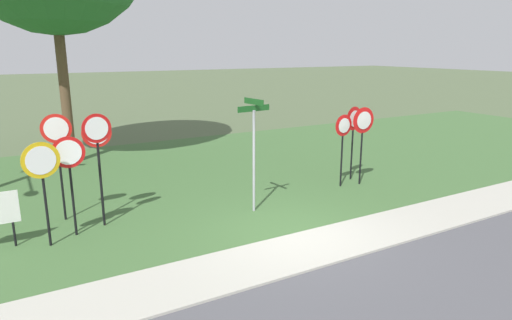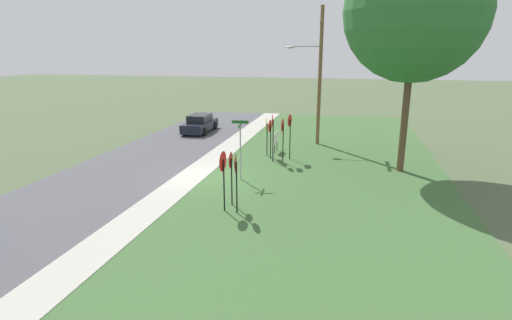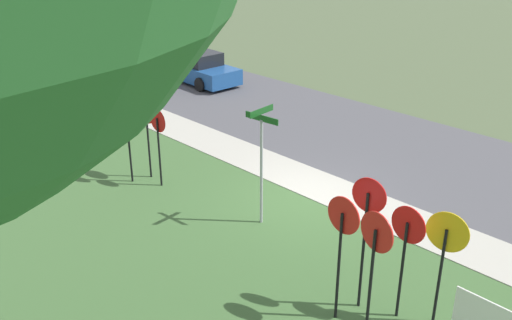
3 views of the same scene
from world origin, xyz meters
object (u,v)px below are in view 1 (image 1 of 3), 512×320
object	(u,v)px
stop_sign_far_center	(70,165)
street_name_post	(254,146)
stop_sign_far_right	(98,147)
stop_sign_near_left	(98,146)
yield_sign_near_left	(343,134)
stop_sign_far_left	(42,172)
yield_sign_far_left	(363,127)
yield_sign_near_right	(354,126)
stop_sign_near_right	(58,144)

from	to	relation	value
stop_sign_far_center	street_name_post	distance (m)	4.38
stop_sign_far_center	stop_sign_far_right	bearing A→B (deg)	51.28
stop_sign_far_center	stop_sign_far_right	world-z (taller)	stop_sign_far_right
stop_sign_near_left	stop_sign_far_center	distance (m)	0.80
stop_sign_far_right	yield_sign_near_left	bearing A→B (deg)	-5.50
yield_sign_near_left	street_name_post	bearing A→B (deg)	-173.92
stop_sign_far_left	stop_sign_far_center	distance (m)	0.67
stop_sign_far_right	yield_sign_far_left	distance (m)	7.74
stop_sign_far_left	stop_sign_far_right	xyz separation A→B (m)	(1.36, 1.20, 0.16)
stop_sign_near_left	yield_sign_near_right	distance (m)	7.88
stop_sign_near_left	stop_sign_far_left	xyz separation A→B (m)	(-1.27, -0.61, -0.29)
stop_sign_far_left	yield_sign_near_left	xyz separation A→B (m)	(8.34, 0.22, -0.02)
street_name_post	yield_sign_far_left	bearing A→B (deg)	-0.01
street_name_post	stop_sign_near_right	bearing A→B (deg)	152.47
stop_sign_far_right	street_name_post	distance (m)	3.86
stop_sign_near_right	yield_sign_near_right	world-z (taller)	stop_sign_near_right
stop_sign_far_right	street_name_post	world-z (taller)	street_name_post
stop_sign_far_left	stop_sign_far_right	size ratio (longest dim) A/B	0.91
stop_sign_near_right	street_name_post	bearing A→B (deg)	-11.92
stop_sign_far_left	yield_sign_far_left	xyz separation A→B (m)	(9.02, 0.10, 0.15)
stop_sign_far_right	stop_sign_far_left	bearing A→B (deg)	-135.99
stop_sign_near_left	yield_sign_far_left	bearing A→B (deg)	-11.42
stop_sign_near_left	stop_sign_far_right	distance (m)	0.62
stop_sign_far_left	street_name_post	bearing A→B (deg)	-13.22
stop_sign_far_left	stop_sign_far_right	distance (m)	1.82
stop_sign_far_center	yield_sign_near_right	world-z (taller)	yield_sign_near_right
street_name_post	stop_sign_far_right	bearing A→B (deg)	151.38
yield_sign_far_left	street_name_post	xyz separation A→B (m)	(-4.11, -0.41, -0.06)
stop_sign_near_right	stop_sign_far_left	size ratio (longest dim) A/B	1.16
stop_sign_near_left	stop_sign_far_left	size ratio (longest dim) A/B	1.18
yield_sign_near_left	stop_sign_far_center	bearing A→B (deg)	176.57
yield_sign_near_left	yield_sign_near_right	size ratio (longest dim) A/B	0.94
stop_sign_near_right	yield_sign_near_right	bearing A→B (deg)	4.57
yield_sign_near_right	stop_sign_far_left	bearing A→B (deg)	173.46
stop_sign_near_right	stop_sign_far_center	bearing A→B (deg)	-75.70
stop_sign_near_left	yield_sign_far_left	world-z (taller)	stop_sign_near_left
stop_sign_near_right	yield_sign_far_left	distance (m)	8.64
stop_sign_far_right	yield_sign_near_right	xyz separation A→B (m)	(7.78, -0.55, -0.05)
stop_sign_far_left	yield_sign_far_left	world-z (taller)	yield_sign_far_left
stop_sign_near_left	yield_sign_far_left	size ratio (longest dim) A/B	1.12
stop_sign_far_center	yield_sign_near_right	xyz separation A→B (m)	(8.56, 0.33, 0.11)
stop_sign_far_left	stop_sign_far_center	world-z (taller)	stop_sign_far_center
stop_sign_near_left	street_name_post	size ratio (longest dim) A/B	0.92
stop_sign_far_right	street_name_post	size ratio (longest dim) A/B	0.85
yield_sign_far_left	stop_sign_near_right	bearing A→B (deg)	173.49
stop_sign_near_left	stop_sign_far_right	bearing A→B (deg)	73.15
stop_sign_far_right	yield_sign_near_left	xyz separation A→B (m)	(6.98, -0.98, -0.18)
yield_sign_far_left	street_name_post	size ratio (longest dim) A/B	0.82
yield_sign_near_right	stop_sign_far_right	bearing A→B (deg)	165.33
stop_sign_far_left	yield_sign_far_left	distance (m)	9.02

